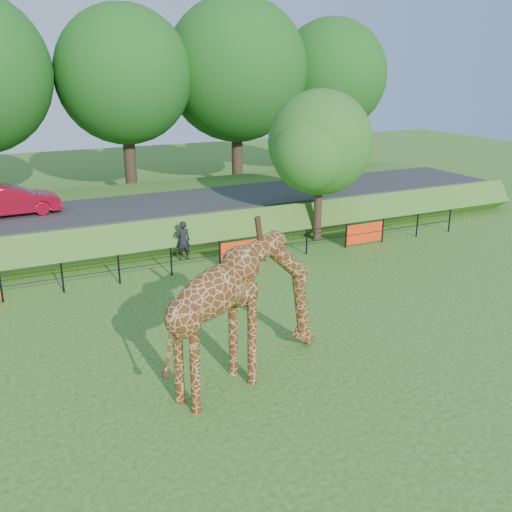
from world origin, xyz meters
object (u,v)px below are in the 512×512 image
(giraffe, at_px, (247,310))
(car_red, at_px, (12,201))
(tree_east, at_px, (321,146))
(visitor, at_px, (183,240))

(giraffe, bearing_deg, car_red, 86.85)
(car_red, distance_m, tree_east, 13.77)
(visitor, xyz_separation_m, tree_east, (6.57, 0.02, 3.46))
(car_red, bearing_deg, visitor, -131.43)
(giraffe, distance_m, tree_east, 12.87)
(car_red, xyz_separation_m, visitor, (6.09, -4.97, -1.26))
(visitor, distance_m, tree_east, 7.42)
(giraffe, xyz_separation_m, tree_east, (8.14, 9.68, 2.41))
(visitor, relative_size, tree_east, 0.24)
(car_red, relative_size, tree_east, 0.60)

